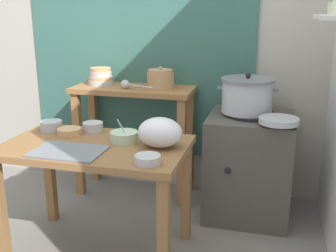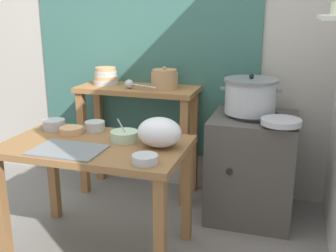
# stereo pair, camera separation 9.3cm
# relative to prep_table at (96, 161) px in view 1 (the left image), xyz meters

# --- Properties ---
(ground_plane) EXTENTS (9.00, 9.00, 0.00)m
(ground_plane) POSITION_rel_prep_table_xyz_m (0.07, 0.05, -0.61)
(ground_plane) COLOR gray
(wall_back) EXTENTS (4.40, 0.12, 2.60)m
(wall_back) POSITION_rel_prep_table_xyz_m (0.15, 1.15, 0.69)
(wall_back) COLOR #B2ADA3
(wall_back) RESTS_ON ground
(prep_table) EXTENTS (1.10, 0.66, 0.72)m
(prep_table) POSITION_rel_prep_table_xyz_m (0.00, 0.00, 0.00)
(prep_table) COLOR olive
(prep_table) RESTS_ON ground
(back_shelf_table) EXTENTS (0.96, 0.40, 0.90)m
(back_shelf_table) POSITION_rel_prep_table_xyz_m (-0.07, 0.88, 0.07)
(back_shelf_table) COLOR #9E6B3D
(back_shelf_table) RESTS_ON ground
(stove_block) EXTENTS (0.60, 0.61, 0.78)m
(stove_block) POSITION_rel_prep_table_xyz_m (0.87, 0.75, -0.23)
(stove_block) COLOR #4C4742
(stove_block) RESTS_ON ground
(steamer_pot) EXTENTS (0.43, 0.38, 0.28)m
(steamer_pot) POSITION_rel_prep_table_xyz_m (0.83, 0.77, 0.30)
(steamer_pot) COLOR #B7BABF
(steamer_pot) RESTS_ON stove_block
(clay_pot) EXTENTS (0.21, 0.21, 0.17)m
(clay_pot) POSITION_rel_prep_table_xyz_m (0.16, 0.88, 0.36)
(clay_pot) COLOR tan
(clay_pot) RESTS_ON back_shelf_table
(bowl_stack_enamel) EXTENTS (0.20, 0.20, 0.14)m
(bowl_stack_enamel) POSITION_rel_prep_table_xyz_m (-0.35, 0.91, 0.36)
(bowl_stack_enamel) COLOR #B7BABF
(bowl_stack_enamel) RESTS_ON back_shelf_table
(ladle) EXTENTS (0.29, 0.13, 0.07)m
(ladle) POSITION_rel_prep_table_xyz_m (-0.09, 0.80, 0.33)
(ladle) COLOR #B7BABF
(ladle) RESTS_ON back_shelf_table
(serving_tray) EXTENTS (0.40, 0.28, 0.01)m
(serving_tray) POSITION_rel_prep_table_xyz_m (-0.09, -0.17, 0.12)
(serving_tray) COLOR slate
(serving_tray) RESTS_ON prep_table
(plastic_bag) EXTENTS (0.26, 0.22, 0.18)m
(plastic_bag) POSITION_rel_prep_table_xyz_m (0.39, 0.05, 0.20)
(plastic_bag) COLOR white
(plastic_bag) RESTS_ON prep_table
(wide_pan) EXTENTS (0.26, 0.26, 0.04)m
(wide_pan) POSITION_rel_prep_table_xyz_m (1.06, 0.53, 0.19)
(wide_pan) COLOR #B7BABF
(wide_pan) RESTS_ON stove_block
(prep_bowl_0) EXTENTS (0.17, 0.17, 0.15)m
(prep_bowl_0) POSITION_rel_prep_table_xyz_m (0.15, 0.09, 0.14)
(prep_bowl_0) COLOR #B7D1AD
(prep_bowl_0) RESTS_ON prep_table
(prep_bowl_1) EXTENTS (0.14, 0.14, 0.05)m
(prep_bowl_1) POSITION_rel_prep_table_xyz_m (0.40, -0.22, 0.14)
(prep_bowl_1) COLOR #B7BABF
(prep_bowl_1) RESTS_ON prep_table
(prep_bowl_2) EXTENTS (0.15, 0.15, 0.04)m
(prep_bowl_2) POSITION_rel_prep_table_xyz_m (-0.24, 0.12, 0.14)
(prep_bowl_2) COLOR tan
(prep_bowl_2) RESTS_ON prep_table
(prep_bowl_3) EXTENTS (0.14, 0.14, 0.06)m
(prep_bowl_3) POSITION_rel_prep_table_xyz_m (-0.40, 0.19, 0.15)
(prep_bowl_3) COLOR #B7BABF
(prep_bowl_3) RESTS_ON prep_table
(prep_bowl_4) EXTENTS (0.13, 0.13, 0.06)m
(prep_bowl_4) POSITION_rel_prep_table_xyz_m (-0.12, 0.23, 0.14)
(prep_bowl_4) COLOR #B7BABF
(prep_bowl_4) RESTS_ON prep_table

